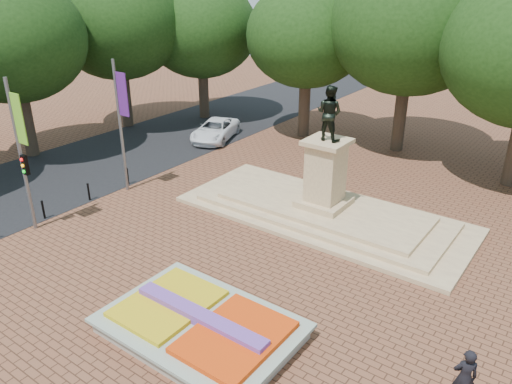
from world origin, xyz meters
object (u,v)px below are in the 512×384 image
pedestrian (464,378)px  monument (324,200)px  flower_bed (201,326)px  van (215,130)px

pedestrian → monument: bearing=-71.8°
flower_bed → pedestrian: pedestrian is taller
monument → pedestrian: (8.71, -7.87, 0.05)m
flower_bed → van: van is taller
van → pedestrian: 24.94m
monument → pedestrian: monument is taller
van → pedestrian: bearing=-53.8°
flower_bed → monument: monument is taller
flower_bed → van: (-13.03, 16.02, 0.31)m
flower_bed → pedestrian: (7.68, 2.13, 0.56)m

